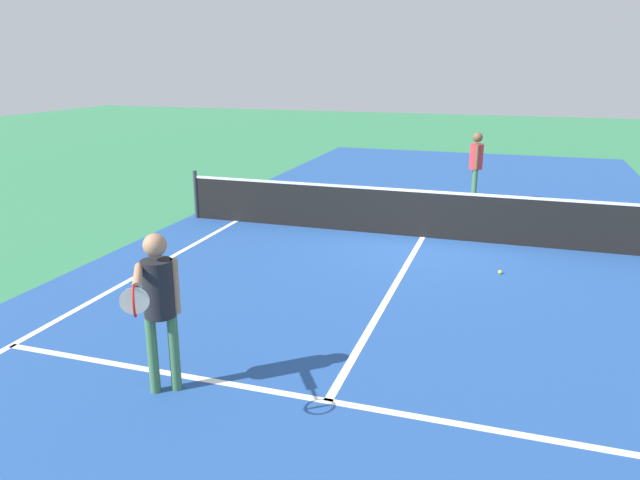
{
  "coord_description": "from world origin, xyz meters",
  "views": [
    {
      "loc": [
        1.63,
        -11.67,
        3.38
      ],
      "look_at": [
        -0.86,
        -4.03,
        1.0
      ],
      "focal_mm": 33.89,
      "sensor_mm": 36.0,
      "label": 1
    }
  ],
  "objects_px": {
    "tennis_ball_near_net": "(500,272)",
    "net": "(424,213)",
    "player_far": "(476,160)",
    "player_near": "(158,296)"
  },
  "relations": [
    {
      "from": "player_far",
      "to": "tennis_ball_near_net",
      "type": "height_order",
      "value": "player_far"
    },
    {
      "from": "player_far",
      "to": "net",
      "type": "bearing_deg",
      "value": -102.1
    },
    {
      "from": "player_near",
      "to": "player_far",
      "type": "bearing_deg",
      "value": 76.54
    },
    {
      "from": "net",
      "to": "player_far",
      "type": "distance_m",
      "value": 3.49
    },
    {
      "from": "player_near",
      "to": "player_far",
      "type": "relative_size",
      "value": 1.0
    },
    {
      "from": "tennis_ball_near_net",
      "to": "net",
      "type": "bearing_deg",
      "value": 131.0
    },
    {
      "from": "net",
      "to": "tennis_ball_near_net",
      "type": "relative_size",
      "value": 155.24
    },
    {
      "from": "net",
      "to": "player_near",
      "type": "height_order",
      "value": "player_near"
    },
    {
      "from": "player_far",
      "to": "tennis_ball_near_net",
      "type": "bearing_deg",
      "value": -80.85
    },
    {
      "from": "net",
      "to": "player_far",
      "type": "bearing_deg",
      "value": 77.9
    }
  ]
}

